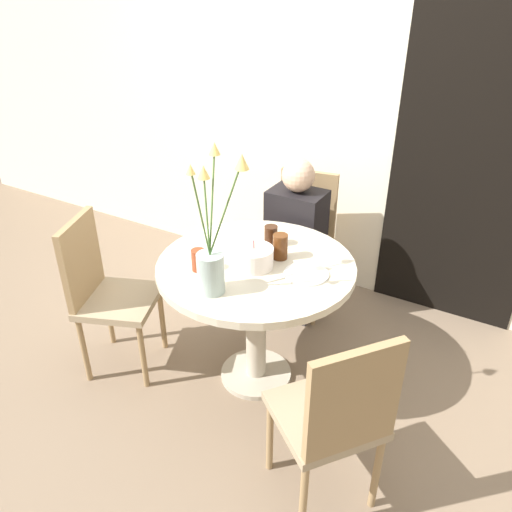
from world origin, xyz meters
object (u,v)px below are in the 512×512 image
at_px(person_boy, 295,246).
at_px(side_plate, 306,274).
at_px(drink_glass_1, 198,260).
at_px(chair_near_front, 104,287).
at_px(drink_glass_2, 271,236).
at_px(chair_left_flank, 336,415).
at_px(chair_far_back, 303,233).
at_px(birthday_cake, 254,257).
at_px(drink_glass_0, 280,247).
at_px(flower_vase, 212,256).

bearing_deg(person_boy, side_plate, -60.32).
bearing_deg(drink_glass_1, chair_near_front, -168.59).
xyz_separation_m(drink_glass_2, person_boy, (-0.08, 0.47, -0.30)).
bearing_deg(drink_glass_2, chair_near_front, -145.28).
bearing_deg(drink_glass_1, drink_glass_2, 66.21).
height_order(chair_near_front, chair_left_flank, same).
xyz_separation_m(chair_left_flank, person_boy, (-0.77, 1.20, -0.02)).
xyz_separation_m(chair_far_back, birthday_cake, (0.14, -0.87, 0.28)).
height_order(chair_near_front, side_plate, chair_near_front).
bearing_deg(drink_glass_2, chair_left_flank, -46.35).
xyz_separation_m(side_plate, drink_glass_2, (-0.30, 0.19, 0.05)).
xyz_separation_m(birthday_cake, side_plate, (0.26, 0.06, -0.05)).
height_order(drink_glass_2, person_boy, person_boy).
distance_m(birthday_cake, drink_glass_0, 0.16).
xyz_separation_m(drink_glass_1, person_boy, (0.10, 0.88, -0.30)).
relative_size(chair_near_front, drink_glass_0, 6.98).
height_order(flower_vase, drink_glass_0, flower_vase).
height_order(chair_near_front, drink_glass_1, chair_near_front).
relative_size(birthday_cake, drink_glass_2, 1.78).
height_order(chair_near_front, drink_glass_0, chair_near_front).
bearing_deg(drink_glass_0, drink_glass_2, 137.25).
bearing_deg(drink_glass_2, chair_far_back, 99.06).
height_order(chair_far_back, side_plate, chair_far_back).
bearing_deg(chair_far_back, flower_vase, -94.38).
xyz_separation_m(chair_far_back, chair_near_front, (-0.66, -1.15, 0.00)).
distance_m(chair_near_front, birthday_cake, 0.89).
xyz_separation_m(chair_far_back, flower_vase, (0.09, -1.16, 0.41)).
relative_size(side_plate, drink_glass_1, 2.00).
xyz_separation_m(flower_vase, drink_glass_2, (0.01, 0.53, -0.13)).
bearing_deg(chair_far_back, drink_glass_2, -89.76).
height_order(drink_glass_0, drink_glass_2, drink_glass_0).
xyz_separation_m(chair_near_front, person_boy, (0.68, 1.00, -0.02)).
bearing_deg(drink_glass_0, chair_far_back, 106.07).
distance_m(chair_left_flank, birthday_cake, 0.87).
bearing_deg(side_plate, flower_vase, -132.16).
distance_m(chair_left_flank, drink_glass_2, 1.05).
bearing_deg(drink_glass_2, side_plate, -31.83).
bearing_deg(person_boy, chair_far_back, 98.82).
distance_m(flower_vase, side_plate, 0.49).
bearing_deg(chair_near_front, person_boy, -56.24).
height_order(chair_far_back, birthday_cake, chair_far_back).
relative_size(chair_far_back, chair_near_front, 1.00).
height_order(drink_glass_0, drink_glass_1, drink_glass_0).
relative_size(chair_left_flank, flower_vase, 1.39).
relative_size(drink_glass_0, drink_glass_2, 1.20).
distance_m(chair_left_flank, flower_vase, 0.84).
distance_m(drink_glass_0, drink_glass_2, 0.15).
xyz_separation_m(flower_vase, person_boy, (-0.07, 1.00, -0.43)).
xyz_separation_m(chair_near_front, drink_glass_1, (0.58, 0.12, 0.28)).
height_order(chair_near_front, flower_vase, flower_vase).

